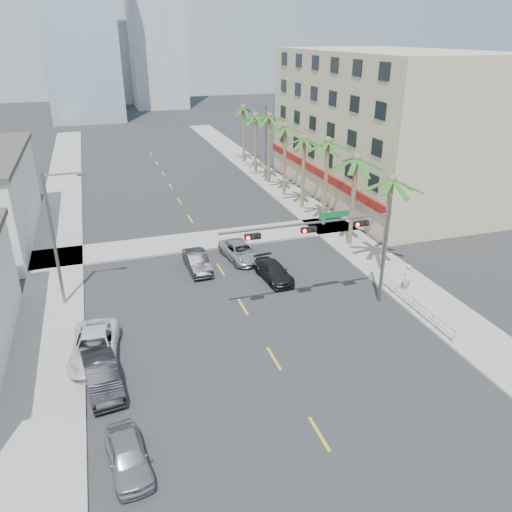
% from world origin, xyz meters
% --- Properties ---
extents(ground, '(260.00, 260.00, 0.00)m').
position_xyz_m(ground, '(0.00, 0.00, 0.00)').
color(ground, '#262628').
rests_on(ground, ground).
extents(sidewalk_right, '(4.00, 120.00, 0.15)m').
position_xyz_m(sidewalk_right, '(12.00, 20.00, 0.07)').
color(sidewalk_right, gray).
rests_on(sidewalk_right, ground).
extents(sidewalk_left, '(4.00, 120.00, 0.15)m').
position_xyz_m(sidewalk_left, '(-12.00, 20.00, 0.07)').
color(sidewalk_left, gray).
rests_on(sidewalk_left, ground).
extents(sidewalk_cross, '(80.00, 4.00, 0.15)m').
position_xyz_m(sidewalk_cross, '(0.00, 22.00, 0.07)').
color(sidewalk_cross, gray).
rests_on(sidewalk_cross, ground).
extents(building_right, '(15.25, 28.00, 15.00)m').
position_xyz_m(building_right, '(21.99, 30.00, 7.50)').
color(building_right, tan).
rests_on(building_right, ground).
extents(tower_far_center, '(16.00, 16.00, 42.00)m').
position_xyz_m(tower_far_center, '(-3.00, 125.00, 21.00)').
color(tower_far_center, '#ADADB2').
rests_on(tower_far_center, ground).
extents(traffic_signal_mast, '(11.12, 0.54, 7.20)m').
position_xyz_m(traffic_signal_mast, '(5.78, 7.95, 5.06)').
color(traffic_signal_mast, slate).
rests_on(traffic_signal_mast, ground).
extents(palm_tree_0, '(4.80, 4.80, 7.80)m').
position_xyz_m(palm_tree_0, '(11.60, 12.00, 7.08)').
color(palm_tree_0, brown).
rests_on(palm_tree_0, ground).
extents(palm_tree_1, '(4.80, 4.80, 8.16)m').
position_xyz_m(palm_tree_1, '(11.60, 17.20, 7.43)').
color(palm_tree_1, brown).
rests_on(palm_tree_1, ground).
extents(palm_tree_2, '(4.80, 4.80, 8.52)m').
position_xyz_m(palm_tree_2, '(11.60, 22.40, 7.78)').
color(palm_tree_2, brown).
rests_on(palm_tree_2, ground).
extents(palm_tree_3, '(4.80, 4.80, 7.80)m').
position_xyz_m(palm_tree_3, '(11.60, 27.60, 7.08)').
color(palm_tree_3, brown).
rests_on(palm_tree_3, ground).
extents(palm_tree_4, '(4.80, 4.80, 8.16)m').
position_xyz_m(palm_tree_4, '(11.60, 32.80, 7.43)').
color(palm_tree_4, brown).
rests_on(palm_tree_4, ground).
extents(palm_tree_5, '(4.80, 4.80, 8.52)m').
position_xyz_m(palm_tree_5, '(11.60, 38.00, 7.78)').
color(palm_tree_5, brown).
rests_on(palm_tree_5, ground).
extents(palm_tree_6, '(4.80, 4.80, 7.80)m').
position_xyz_m(palm_tree_6, '(11.60, 43.20, 7.08)').
color(palm_tree_6, brown).
rests_on(palm_tree_6, ground).
extents(palm_tree_7, '(4.80, 4.80, 8.16)m').
position_xyz_m(palm_tree_7, '(11.60, 48.40, 7.43)').
color(palm_tree_7, brown).
rests_on(palm_tree_7, ground).
extents(streetlight_left, '(2.55, 0.25, 9.00)m').
position_xyz_m(streetlight_left, '(-11.00, 14.00, 5.06)').
color(streetlight_left, slate).
rests_on(streetlight_left, ground).
extents(streetlight_right, '(2.55, 0.25, 9.00)m').
position_xyz_m(streetlight_right, '(11.00, 38.00, 5.06)').
color(streetlight_right, slate).
rests_on(streetlight_right, ground).
extents(guardrail, '(0.08, 8.08, 1.00)m').
position_xyz_m(guardrail, '(10.30, 6.00, 0.67)').
color(guardrail, silver).
rests_on(guardrail, ground).
extents(car_parked_near, '(1.97, 4.00, 1.31)m').
position_xyz_m(car_parked_near, '(-8.33, -1.29, 0.66)').
color(car_parked_near, '#A4A4A8').
rests_on(car_parked_near, ground).
extents(car_parked_mid, '(2.10, 4.67, 1.49)m').
position_xyz_m(car_parked_mid, '(-9.11, 4.35, 0.74)').
color(car_parked_mid, black).
rests_on(car_parked_mid, ground).
extents(car_parked_far, '(2.99, 5.54, 1.48)m').
position_xyz_m(car_parked_far, '(-9.40, 7.12, 0.74)').
color(car_parked_far, white).
rests_on(car_parked_far, ground).
extents(car_lane_left, '(1.63, 4.32, 1.41)m').
position_xyz_m(car_lane_left, '(-1.69, 16.51, 0.70)').
color(car_lane_left, black).
rests_on(car_lane_left, ground).
extents(car_lane_center, '(2.83, 5.02, 1.32)m').
position_xyz_m(car_lane_center, '(2.00, 17.43, 0.66)').
color(car_lane_center, '#B8B8BD').
rests_on(car_lane_center, ground).
extents(car_lane_right, '(2.16, 4.44, 1.25)m').
position_xyz_m(car_lane_right, '(3.31, 13.23, 0.62)').
color(car_lane_right, black).
rests_on(car_lane_right, ground).
extents(pedestrian, '(0.78, 0.60, 1.92)m').
position_xyz_m(pedestrian, '(11.42, 8.60, 1.11)').
color(pedestrian, silver).
rests_on(pedestrian, sidewalk_right).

